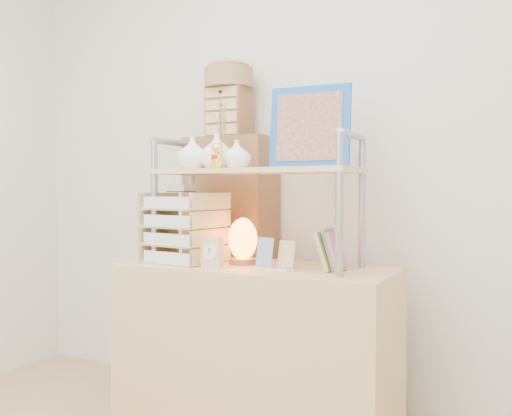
% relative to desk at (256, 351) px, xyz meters
% --- Properties ---
extents(desk, '(1.20, 0.50, 0.75)m').
position_rel_desk_xyz_m(desk, '(0.00, 0.00, 0.00)').
color(desk, tan).
rests_on(desk, ground).
extents(cabinet, '(0.46, 0.25, 1.35)m').
position_rel_desk_xyz_m(cabinet, '(-0.33, 0.37, 0.30)').
color(cabinet, brown).
rests_on(cabinet, ground).
extents(hutch, '(0.90, 0.34, 0.78)m').
position_rel_desk_xyz_m(hutch, '(-0.05, 0.01, 0.82)').
color(hutch, gray).
rests_on(hutch, desk).
extents(letter_tray, '(0.32, 0.31, 0.35)m').
position_rel_desk_xyz_m(letter_tray, '(-0.34, -0.06, 0.52)').
color(letter_tray, tan).
rests_on(letter_tray, desk).
extents(salt_lamp, '(0.14, 0.13, 0.21)m').
position_rel_desk_xyz_m(salt_lamp, '(-0.07, 0.01, 0.48)').
color(salt_lamp, brown).
rests_on(salt_lamp, desk).
extents(desk_clock, '(0.09, 0.04, 0.13)m').
position_rel_desk_xyz_m(desk_clock, '(-0.14, -0.14, 0.44)').
color(desk_clock, tan).
rests_on(desk_clock, desk).
extents(postcard_stand, '(0.19, 0.10, 0.13)m').
position_rel_desk_xyz_m(postcard_stand, '(0.12, -0.07, 0.41)').
color(postcard_stand, white).
rests_on(postcard_stand, desk).
extents(drawer_chest, '(0.20, 0.16, 0.25)m').
position_rel_desk_xyz_m(drawer_chest, '(-0.33, 0.35, 1.10)').
color(drawer_chest, brown).
rests_on(drawer_chest, cabinet).
extents(woven_basket, '(0.25, 0.25, 0.10)m').
position_rel_desk_xyz_m(woven_basket, '(-0.33, 0.35, 1.28)').
color(woven_basket, brown).
rests_on(woven_basket, drawer_chest).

